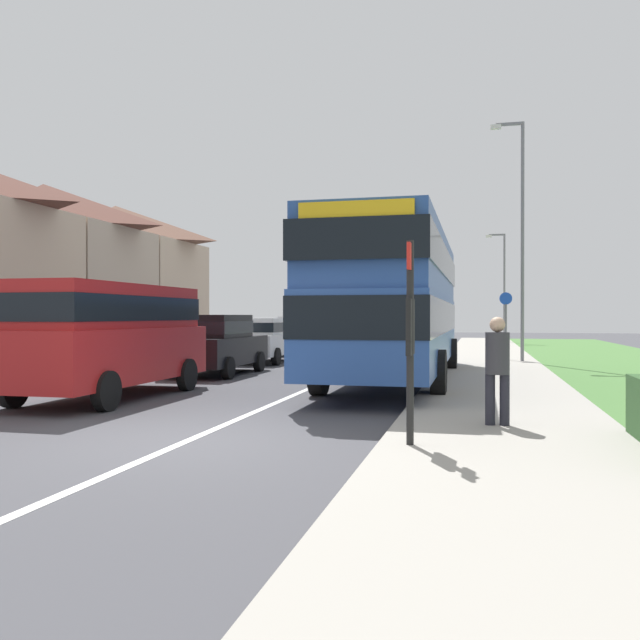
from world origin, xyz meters
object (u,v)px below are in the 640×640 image
(bus_stop_sign, at_px, (410,328))
(street_lamp_far, at_px, (502,280))
(street_lamp_mid, at_px, (520,227))
(parked_car_black, at_px, (216,342))
(parked_car_silver, at_px, (304,334))
(cycle_route_sign, at_px, (506,323))
(double_decker_bus, at_px, (396,298))
(pedestrian_at_stop, at_px, (497,365))
(parked_car_white, at_px, (263,338))
(parked_van_red, at_px, (109,331))

(bus_stop_sign, bearing_deg, street_lamp_far, 86.24)
(street_lamp_mid, height_order, street_lamp_far, street_lamp_mid)
(bus_stop_sign, bearing_deg, parked_car_black, 123.97)
(parked_car_silver, relative_size, cycle_route_sign, 1.61)
(double_decker_bus, xyz_separation_m, parked_car_black, (-5.27, 0.94, -1.21))
(double_decker_bus, distance_m, pedestrian_at_stop, 7.45)
(parked_car_silver, xyz_separation_m, cycle_route_sign, (8.31, -3.25, 0.52))
(double_decker_bus, height_order, street_lamp_mid, street_lamp_mid)
(street_lamp_far, bearing_deg, parked_car_silver, -123.02)
(parked_car_white, xyz_separation_m, cycle_route_sign, (8.49, 1.81, 0.54))
(parked_van_red, bearing_deg, bus_stop_sign, -31.78)
(parked_car_silver, height_order, bus_stop_sign, bus_stop_sign)
(parked_car_silver, bearing_deg, double_decker_bus, -64.08)
(street_lamp_mid, bearing_deg, bus_stop_sign, -97.84)
(double_decker_bus, xyz_separation_m, parked_car_silver, (-5.33, 10.97, -1.24))
(parked_van_red, distance_m, street_lamp_far, 30.45)
(cycle_route_sign, bearing_deg, street_lamp_mid, -53.11)
(double_decker_bus, distance_m, parked_car_black, 5.49)
(parked_car_black, distance_m, parked_car_silver, 10.02)
(pedestrian_at_stop, height_order, street_lamp_mid, street_lamp_mid)
(pedestrian_at_stop, bearing_deg, cycle_route_sign, 87.37)
(double_decker_bus, height_order, bus_stop_sign, double_decker_bus)
(parked_car_white, relative_size, pedestrian_at_stop, 2.38)
(parked_car_black, height_order, bus_stop_sign, bus_stop_sign)
(parked_car_white, height_order, bus_stop_sign, bus_stop_sign)
(cycle_route_sign, bearing_deg, bus_stop_sign, -96.06)
(cycle_route_sign, xyz_separation_m, street_lamp_far, (0.43, 16.69, 2.41))
(pedestrian_at_stop, bearing_deg, parked_car_white, 121.20)
(street_lamp_far, bearing_deg, parked_car_white, -115.74)
(bus_stop_sign, bearing_deg, pedestrian_at_stop, 58.10)
(parked_van_red, distance_m, bus_stop_sign, 7.67)
(parked_car_white, xyz_separation_m, pedestrian_at_stop, (7.81, -12.90, 0.09))
(parked_car_white, distance_m, bus_stop_sign, 16.11)
(double_decker_bus, distance_m, street_lamp_far, 24.71)
(double_decker_bus, height_order, parked_car_silver, double_decker_bus)
(street_lamp_mid, bearing_deg, pedestrian_at_stop, -94.49)
(parked_car_black, height_order, cycle_route_sign, cycle_route_sign)
(parked_car_black, height_order, parked_car_white, parked_car_black)
(pedestrian_at_stop, distance_m, street_lamp_mid, 14.66)
(double_decker_bus, relative_size, bus_stop_sign, 4.43)
(parked_car_silver, distance_m, pedestrian_at_stop, 19.51)
(double_decker_bus, height_order, parked_car_black, double_decker_bus)
(parked_car_white, relative_size, parked_car_silver, 0.98)
(parked_car_white, height_order, pedestrian_at_stop, pedestrian_at_stop)
(parked_van_red, bearing_deg, cycle_route_sign, 56.28)
(parked_van_red, xyz_separation_m, cycle_route_sign, (8.27, 12.39, 0.06))
(double_decker_bus, relative_size, parked_car_silver, 2.84)
(parked_van_red, height_order, street_lamp_mid, street_lamp_mid)
(parked_car_white, height_order, cycle_route_sign, cycle_route_sign)
(pedestrian_at_stop, bearing_deg, parked_van_red, 163.00)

